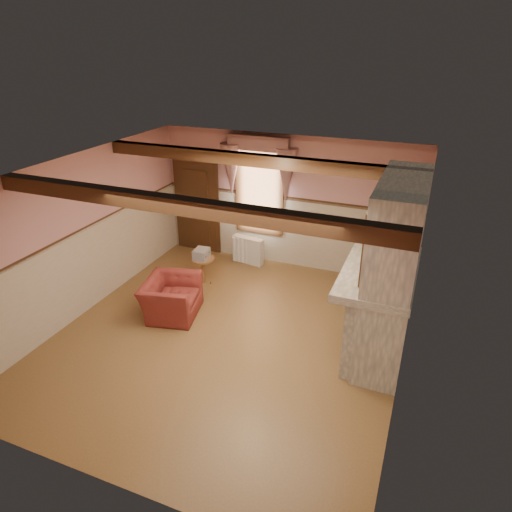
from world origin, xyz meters
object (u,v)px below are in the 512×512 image
at_px(oil_lamp, 387,243).
at_px(side_table, 203,270).
at_px(mantel_clock, 388,242).
at_px(armchair, 171,298).
at_px(bowl, 382,261).
at_px(radiator, 248,250).

bearing_deg(oil_lamp, side_table, 175.73).
relative_size(mantel_clock, oil_lamp, 0.86).
xyz_separation_m(armchair, oil_lamp, (3.47, 0.99, 1.23)).
height_order(bowl, mantel_clock, mantel_clock).
xyz_separation_m(mantel_clock, oil_lamp, (0.00, -0.14, 0.04)).
distance_m(armchair, mantel_clock, 3.84).
distance_m(side_table, radiator, 1.28).
relative_size(side_table, oil_lamp, 1.96).
height_order(radiator, bowl, bowl).
distance_m(radiator, mantel_clock, 3.50).
distance_m(mantel_clock, oil_lamp, 0.15).
bearing_deg(mantel_clock, armchair, -161.95).
height_order(side_table, radiator, radiator).
relative_size(side_table, mantel_clock, 2.29).
relative_size(armchair, bowl, 3.14).
bearing_deg(radiator, bowl, -23.89).
bearing_deg(bowl, mantel_clock, 90.00).
bearing_deg(armchair, oil_lamp, -86.84).
xyz_separation_m(bowl, mantel_clock, (0.00, 0.60, 0.06)).
distance_m(armchair, side_table, 1.25).
bearing_deg(radiator, mantel_clock, -14.96).
distance_m(side_table, mantel_clock, 3.72).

